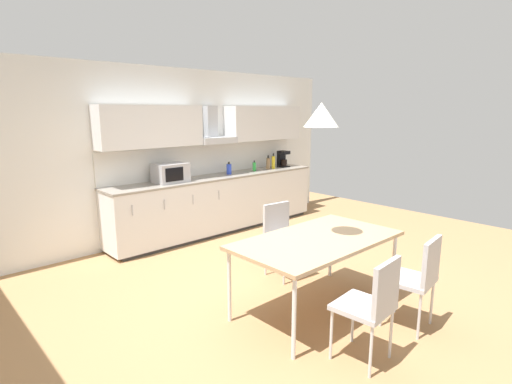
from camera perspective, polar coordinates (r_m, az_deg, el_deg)
The scene contains 16 objects.
ground_plane at distance 4.45m, azimuth 2.03°, elevation -14.70°, with size 9.37×7.72×0.02m, color #9E754C.
wall_back at distance 6.17m, azimuth -15.38°, elevation 5.00°, with size 7.50×0.10×2.60m, color white.
kitchen_counter at distance 6.60m, azimuth -5.24°, elevation -1.58°, with size 3.81×0.61×0.92m.
backsplash_tile at distance 6.70m, azimuth -6.80°, elevation 4.65°, with size 3.79×0.02×0.48m, color silver.
upper_wall_cabinets at distance 6.53m, azimuth -6.10°, elevation 9.48°, with size 3.79×0.40×0.60m.
microwave at distance 6.00m, azimuth -12.09°, elevation 2.69°, with size 0.48×0.35×0.28m.
coffee_maker at distance 7.53m, azimuth 3.81°, elevation 4.75°, with size 0.18×0.19×0.30m.
bottle_yellow at distance 7.27m, azimuth 2.49°, elevation 4.28°, with size 0.06×0.06×0.28m.
bottle_green at distance 6.99m, azimuth -0.25°, elevation 3.66°, with size 0.06×0.06×0.18m.
bottle_blue at distance 6.65m, azimuth -3.88°, elevation 3.31°, with size 0.08×0.08×0.20m.
bottle_brown at distance 7.20m, azimuth 1.76°, elevation 4.11°, with size 0.07×0.07×0.25m.
dining_table at distance 3.95m, azimuth 8.74°, elevation -7.11°, with size 1.68×0.93×0.74m.
chair_near_left at distance 3.29m, azimuth 16.37°, elevation -14.62°, with size 0.43×0.43×0.87m.
chair_near_right at distance 3.91m, azimuth 22.20°, elevation -10.72°, with size 0.44×0.44×0.87m.
chair_far_right at distance 4.81m, azimuth 3.65°, elevation -5.73°, with size 0.44×0.44×0.87m.
pendant_lamp at distance 3.75m, azimuth 9.31°, elevation 10.83°, with size 0.32×0.32×0.22m, color silver.
Camera 1 is at (-2.82, -2.82, 1.96)m, focal length 28.00 mm.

